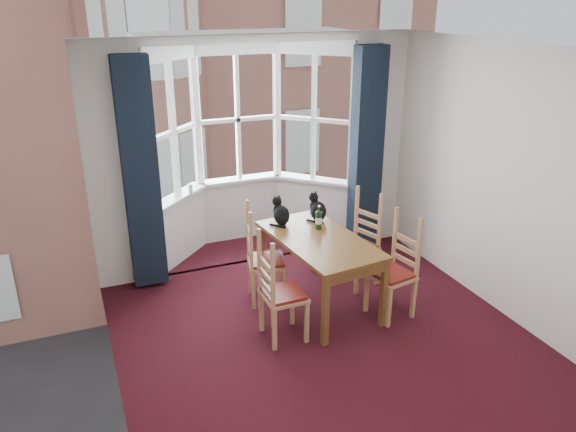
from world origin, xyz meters
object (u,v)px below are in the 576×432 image
dining_table (319,246)px  chair_right_far (361,245)px  chair_left_near (275,297)px  cat_right (318,209)px  cat_left (281,213)px  chair_right_near (398,273)px  wine_bottle (319,219)px  chair_left_far (258,262)px  candle_tall (190,189)px

dining_table → chair_right_far: chair_right_far is taller
chair_left_near → cat_right: bearing=46.7°
cat_left → cat_right: size_ratio=1.00×
dining_table → chair_right_near: size_ratio=1.72×
cat_right → wine_bottle: 0.27m
dining_table → cat_right: (0.20, 0.48, 0.22)m
chair_left_near → chair_left_far: 0.78m
dining_table → cat_left: cat_left is taller
chair_left_far → cat_right: 0.92m
chair_right_far → wine_bottle: 0.74m
chair_right_far → chair_right_near: bearing=-89.1°
dining_table → candle_tall: (-1.00, 1.68, 0.23)m
chair_right_far → dining_table: bearing=-157.3°
cat_left → chair_right_near: bearing=-47.0°
candle_tall → cat_right: bearing=-45.0°
chair_right_near → wine_bottle: (-0.60, 0.71, 0.44)m
dining_table → chair_right_near: 0.88m
wine_bottle → dining_table: bearing=-112.7°
chair_left_near → dining_table: bearing=33.6°
chair_right_far → candle_tall: candle_tall is taller
chair_left_far → chair_right_near: same height
chair_left_far → candle_tall: bearing=107.0°
chair_left_far → cat_left: bearing=30.1°
chair_left_far → wine_bottle: (0.68, -0.09, 0.44)m
chair_left_far → wine_bottle: 0.82m
chair_left_near → chair_right_far: size_ratio=1.00×
chair_left_far → chair_right_far: 1.27m
cat_right → candle_tall: (-1.20, 1.20, 0.01)m
chair_right_near → chair_right_far: size_ratio=1.00×
dining_table → candle_tall: 1.97m
chair_right_near → wine_bottle: bearing=130.3°
dining_table → chair_left_far: bearing=151.2°
chair_right_far → chair_left_near: bearing=-151.6°
cat_right → candle_tall: cat_right is taller
chair_right_near → cat_right: size_ratio=2.72×
cat_right → cat_left: bearing=174.7°
chair_right_near → candle_tall: (-1.70, 2.16, 0.47)m
wine_bottle → chair_right_far: bearing=5.4°
dining_table → cat_left: 0.61m
chair_right_near → wine_bottle: size_ratio=3.38×
cat_right → wine_bottle: bearing=-112.5°
chair_right_near → chair_right_far: (-0.01, 0.76, 0.00)m
chair_left_near → wine_bottle: size_ratio=3.38×
chair_left_far → wine_bottle: size_ratio=3.38×
dining_table → chair_right_near: bearing=-34.3°
candle_tall → dining_table: bearing=-59.3°
chair_left_near → chair_right_near: bearing=-0.9°
chair_left_near → chair_right_near: 1.38m
cat_right → chair_right_far: bearing=-21.9°
chair_left_near → cat_right: (0.88, 0.94, 0.45)m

